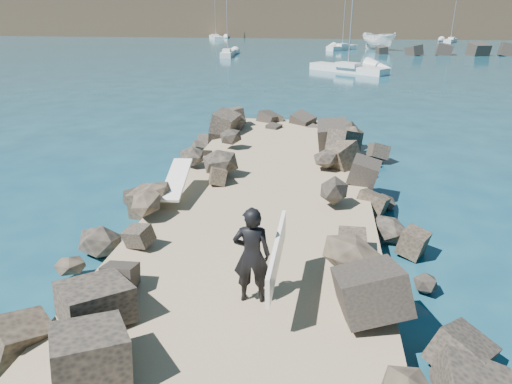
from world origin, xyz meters
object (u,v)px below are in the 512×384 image
surfboard_resting (177,183)px  boat_imported (379,41)px  surfer_with_board (255,255)px  sailboat_b (342,48)px

surfboard_resting → boat_imported: size_ratio=0.33×
surfer_with_board → sailboat_b: (3.49, 65.84, -1.20)m
sailboat_b → surfboard_resting: bearing=-96.0°
boat_imported → surfer_with_board: 67.84m
surfer_with_board → sailboat_b: 65.95m
boat_imported → surfboard_resting: bearing=-135.9°
surfboard_resting → sailboat_b: 61.51m
surfboard_resting → boat_imported: (11.90, 62.57, 0.27)m
boat_imported → sailboat_b: 5.69m
surfboard_resting → sailboat_b: bearing=78.1°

